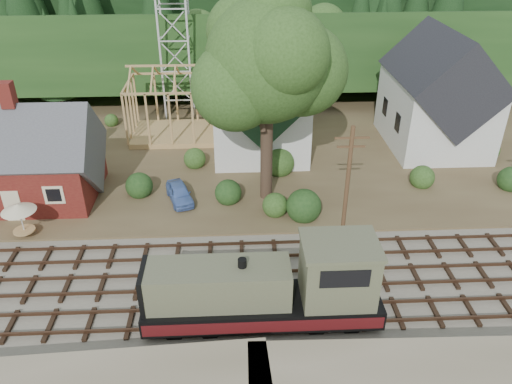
{
  "coord_description": "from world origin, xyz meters",
  "views": [
    {
      "loc": [
        -0.42,
        -23.1,
        19.82
      ],
      "look_at": [
        1.03,
        6.0,
        3.0
      ],
      "focal_mm": 35.0,
      "sensor_mm": 36.0,
      "label": 1
    }
  ],
  "objects_px": {
    "locomotive": "(271,290)",
    "car_blue": "(179,193)",
    "car_red": "(469,155)",
    "patio_set": "(18,209)"
  },
  "relations": [
    {
      "from": "car_blue",
      "to": "patio_set",
      "type": "bearing_deg",
      "value": -175.84
    },
    {
      "from": "locomotive",
      "to": "car_red",
      "type": "xyz_separation_m",
      "value": [
        18.7,
        18.23,
        -1.3
      ]
    },
    {
      "from": "car_blue",
      "to": "patio_set",
      "type": "distance_m",
      "value": 11.03
    },
    {
      "from": "locomotive",
      "to": "car_blue",
      "type": "bearing_deg",
      "value": 115.27
    },
    {
      "from": "locomotive",
      "to": "car_blue",
      "type": "distance_m",
      "value": 14.05
    },
    {
      "from": "locomotive",
      "to": "car_red",
      "type": "relative_size",
      "value": 2.98
    },
    {
      "from": "locomotive",
      "to": "car_red",
      "type": "distance_m",
      "value": 26.15
    },
    {
      "from": "car_blue",
      "to": "locomotive",
      "type": "bearing_deg",
      "value": -82.93
    },
    {
      "from": "car_red",
      "to": "car_blue",
      "type": "bearing_deg",
      "value": 99.52
    },
    {
      "from": "car_blue",
      "to": "car_red",
      "type": "bearing_deg",
      "value": -5.48
    }
  ]
}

